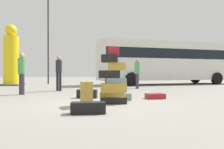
# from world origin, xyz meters

# --- Properties ---
(ground_plane) EXTENTS (80.00, 80.00, 0.00)m
(ground_plane) POSITION_xyz_m (0.00, 0.00, 0.00)
(ground_plane) COLOR gray
(suitcase_tower) EXTENTS (0.79, 0.60, 1.63)m
(suitcase_tower) POSITION_xyz_m (0.46, 0.00, 0.61)
(suitcase_tower) COLOR black
(suitcase_tower) RESTS_ON ground
(suitcase_black_left_side) EXTENTS (0.76, 0.36, 0.25)m
(suitcase_black_left_side) POSITION_xyz_m (-0.17, -1.56, 0.12)
(suitcase_black_left_side) COLOR black
(suitcase_black_left_side) RESTS_ON ground
(suitcase_maroon_right_side) EXTENTS (0.66, 0.52, 0.17)m
(suitcase_maroon_right_side) POSITION_xyz_m (1.96, 1.09, 0.09)
(suitcase_maroon_right_side) COLOR maroon
(suitcase_maroon_right_side) RESTS_ON ground
(suitcase_tan_upright_blue) EXTENTS (0.35, 0.44, 0.65)m
(suitcase_tan_upright_blue) POSITION_xyz_m (-0.26, -0.61, 0.32)
(suitcase_tan_upright_blue) COLOR #B28C33
(suitcase_tan_upright_blue) RESTS_ON ground
(suitcase_slate_behind_tower) EXTENTS (0.64, 0.47, 0.22)m
(suitcase_slate_behind_tower) POSITION_xyz_m (0.76, 0.75, 0.11)
(suitcase_slate_behind_tower) COLOR gray
(suitcase_slate_behind_tower) RESTS_ON ground
(suitcase_black_foreground_far) EXTENTS (0.72, 0.41, 0.29)m
(suitcase_black_foreground_far) POSITION_xyz_m (-0.36, 1.39, 0.15)
(suitcase_black_foreground_far) COLOR black
(suitcase_black_foreground_far) RESTS_ON ground
(person_bearded_onlooker) EXTENTS (0.30, 0.34, 1.68)m
(person_bearded_onlooker) POSITION_xyz_m (2.17, 5.93, 1.00)
(person_bearded_onlooker) COLOR #3F334C
(person_bearded_onlooker) RESTS_ON ground
(person_tourist_with_camera) EXTENTS (0.30, 0.30, 1.70)m
(person_tourist_with_camera) POSITION_xyz_m (-1.89, 4.50, 1.02)
(person_tourist_with_camera) COLOR black
(person_tourist_with_camera) RESTS_ON ground
(person_passerby_in_red) EXTENTS (0.30, 0.30, 1.68)m
(person_passerby_in_red) POSITION_xyz_m (-3.05, 2.77, 1.00)
(person_passerby_in_red) COLOR #3F334C
(person_passerby_in_red) RESTS_ON ground
(yellow_dummy_statue) EXTENTS (1.43, 1.43, 4.20)m
(yellow_dummy_statue) POSITION_xyz_m (-6.03, 9.34, 1.87)
(yellow_dummy_statue) COLOR yellow
(yellow_dummy_statue) RESTS_ON ground
(parked_bus) EXTENTS (10.96, 4.99, 3.15)m
(parked_bus) POSITION_xyz_m (5.26, 10.40, 1.84)
(parked_bus) COLOR silver
(parked_bus) RESTS_ON ground
(lamp_post) EXTENTS (0.36, 0.36, 7.08)m
(lamp_post) POSITION_xyz_m (-4.00, 11.53, 4.53)
(lamp_post) COLOR #333338
(lamp_post) RESTS_ON ground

